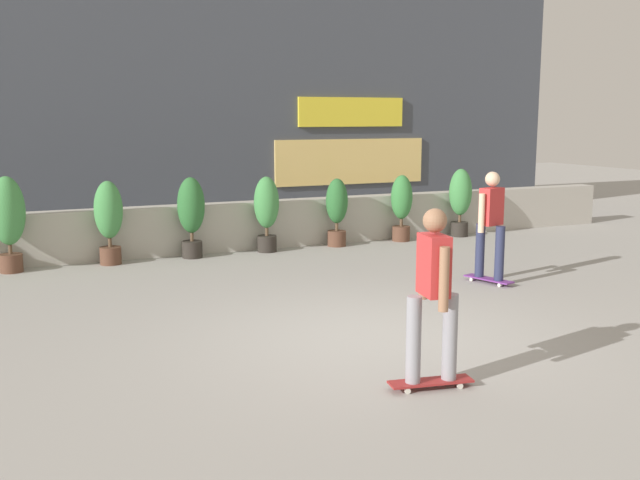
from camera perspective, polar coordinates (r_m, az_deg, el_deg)
ground_plane at (r=8.55m, az=4.19°, el=-7.50°), size 48.00×48.00×0.00m
planter_wall at (r=13.89m, az=-7.68°, el=1.01°), size 18.00×0.40×0.90m
building_backdrop at (r=17.62m, az=-11.71°, el=11.83°), size 20.00×2.08×6.50m
potted_plant_1 at (r=12.82m, az=-23.08°, el=1.70°), size 0.54×0.54×1.56m
potted_plant_2 at (r=12.96m, az=-16.09°, el=1.76°), size 0.48×0.48×1.43m
potted_plant_3 at (r=13.23m, az=-9.98°, el=2.19°), size 0.49×0.49×1.44m
potted_plant_4 at (r=13.65m, az=-4.17°, el=2.42°), size 0.47×0.47×1.41m
potted_plant_5 at (r=14.22m, az=1.32°, el=2.46°), size 0.43×0.43×1.32m
potted_plant_6 at (r=14.90m, az=6.36°, el=2.80°), size 0.43×0.43×1.34m
potted_plant_7 at (r=15.67m, az=10.85°, el=3.25°), size 0.48×0.48×1.42m
skater_far_right at (r=11.29m, az=13.13°, el=1.37°), size 0.54×0.82×1.70m
skater_far_left at (r=6.79m, az=8.78°, el=-3.88°), size 0.82×0.55×1.70m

